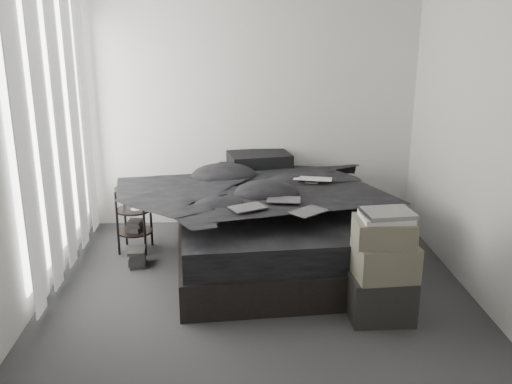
{
  "coord_description": "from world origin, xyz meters",
  "views": [
    {
      "loc": [
        -0.21,
        -4.1,
        2.25
      ],
      "look_at": [
        0.0,
        0.8,
        0.75
      ],
      "focal_mm": 40.0,
      "sensor_mm": 36.0,
      "label": 1
    }
  ],
  "objects_px": {
    "box_lower": "(380,297)",
    "side_stand": "(134,220)",
    "laptop": "(312,173)",
    "bed": "(269,244)"
  },
  "relations": [
    {
      "from": "box_lower",
      "to": "side_stand",
      "type": "bearing_deg",
      "value": 145.4
    },
    {
      "from": "laptop",
      "to": "box_lower",
      "type": "height_order",
      "value": "laptop"
    },
    {
      "from": "bed",
      "to": "laptop",
      "type": "height_order",
      "value": "laptop"
    },
    {
      "from": "bed",
      "to": "side_stand",
      "type": "xyz_separation_m",
      "value": [
        -1.33,
        0.28,
        0.17
      ]
    },
    {
      "from": "laptop",
      "to": "side_stand",
      "type": "xyz_separation_m",
      "value": [
        -1.75,
        0.19,
        -0.51
      ]
    },
    {
      "from": "box_lower",
      "to": "bed",
      "type": "bearing_deg",
      "value": 123.79
    },
    {
      "from": "bed",
      "to": "side_stand",
      "type": "distance_m",
      "value": 1.37
    },
    {
      "from": "side_stand",
      "to": "box_lower",
      "type": "height_order",
      "value": "side_stand"
    },
    {
      "from": "bed",
      "to": "box_lower",
      "type": "bearing_deg",
      "value": -61.24
    },
    {
      "from": "laptop",
      "to": "box_lower",
      "type": "bearing_deg",
      "value": -60.66
    }
  ]
}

